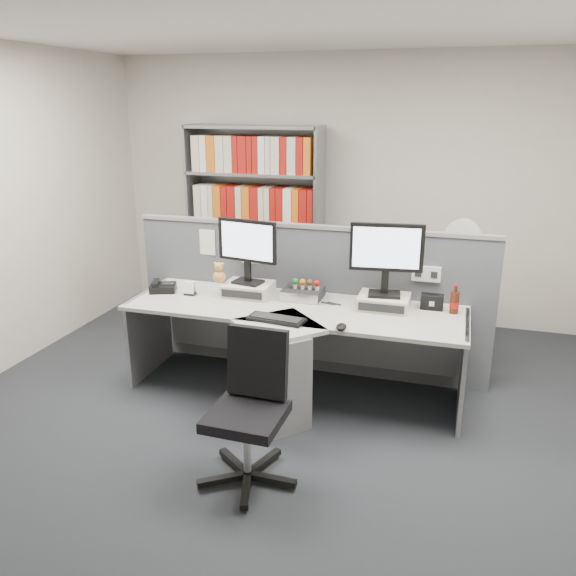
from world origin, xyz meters
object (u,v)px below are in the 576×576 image
(monitor_right, at_px, (386,253))
(shelving_unit, at_px, (255,226))
(desktop_pc, at_px, (303,293))
(monitor_left, at_px, (247,246))
(office_chair, at_px, (251,404))
(desk, at_px, (286,349))
(desk_phone, at_px, (162,287))
(mouse, at_px, (341,327))
(cola_bottle, at_px, (454,302))
(desk_fan, at_px, (462,242))
(filing_cabinet, at_px, (455,316))
(keyboard, at_px, (276,319))
(speaker, at_px, (432,302))
(desk_calendar, at_px, (190,289))

(monitor_right, distance_m, shelving_unit, 2.15)
(desktop_pc, bearing_deg, monitor_left, -173.79)
(monitor_right, xyz_separation_m, office_chair, (-0.61, -1.29, -0.66))
(desk, distance_m, monitor_right, 1.03)
(desktop_pc, distance_m, desk_phone, 1.18)
(monitor_left, bearing_deg, monitor_right, 0.00)
(mouse, relative_size, office_chair, 0.13)
(desktop_pc, relative_size, cola_bottle, 1.39)
(desk, xyz_separation_m, desk_fan, (1.20, 1.40, 0.59))
(filing_cabinet, bearing_deg, keyboard, -129.38)
(speaker, bearing_deg, desktop_pc, -177.87)
(desktop_pc, height_order, desk_calendar, desk_calendar)
(filing_cabinet, relative_size, office_chair, 0.77)
(desk_phone, xyz_separation_m, speaker, (2.17, 0.20, 0.02))
(monitor_left, xyz_separation_m, desk_calendar, (-0.45, -0.13, -0.36))
(desk, height_order, shelving_unit, shelving_unit)
(monitor_left, relative_size, desk_phone, 1.99)
(desktop_pc, xyz_separation_m, speaker, (1.00, 0.04, 0.02))
(speaker, bearing_deg, office_chair, -124.88)
(speaker, height_order, filing_cabinet, speaker)
(monitor_right, height_order, mouse, monitor_right)
(speaker, relative_size, shelving_unit, 0.08)
(filing_cabinet, bearing_deg, monitor_left, -148.17)
(desk_fan, bearing_deg, office_chair, -116.39)
(monitor_right, xyz_separation_m, keyboard, (-0.70, -0.49, -0.42))
(desk, bearing_deg, desk_phone, 166.71)
(office_chair, bearing_deg, cola_bottle, 49.80)
(desk, bearing_deg, monitor_left, 138.71)
(mouse, relative_size, desk_fan, 0.21)
(keyboard, bearing_deg, monitor_right, 35.10)
(keyboard, height_order, desk_phone, desk_phone)
(desktop_pc, distance_m, shelving_unit, 1.70)
(monitor_right, relative_size, mouse, 4.82)
(monitor_left, bearing_deg, keyboard, -51.13)
(mouse, relative_size, shelving_unit, 0.06)
(desk_calendar, xyz_separation_m, desk_fan, (2.09, 1.15, 0.28))
(monitor_left, bearing_deg, shelving_unit, 107.55)
(monitor_right, relative_size, office_chair, 0.61)
(desk_calendar, distance_m, cola_bottle, 2.08)
(monitor_left, relative_size, desktop_pc, 1.68)
(desk, bearing_deg, keyboard, -109.62)
(monitor_left, bearing_deg, speaker, 3.39)
(desk, bearing_deg, speaker, 24.82)
(monitor_right, xyz_separation_m, speaker, (0.35, 0.09, -0.37))
(desktop_pc, xyz_separation_m, desk_phone, (-1.17, -0.16, -0.01))
(desk_calendar, bearing_deg, office_chair, -50.79)
(mouse, distance_m, filing_cabinet, 1.77)
(keyboard, bearing_deg, office_chair, -83.33)
(desk, height_order, desktop_pc, desktop_pc)
(monitor_right, relative_size, filing_cabinet, 0.79)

